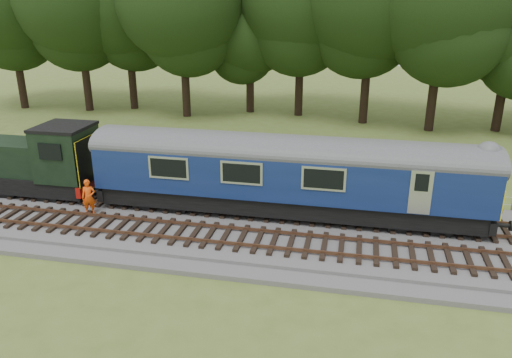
# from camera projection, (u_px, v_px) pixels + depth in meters

# --- Properties ---
(ground) EXTENTS (120.00, 120.00, 0.00)m
(ground) POSITION_uv_depth(u_px,v_px,m) (343.00, 239.00, 22.00)
(ground) COLOR #546926
(ground) RESTS_ON ground
(ballast) EXTENTS (70.00, 7.00, 0.35)m
(ballast) POSITION_uv_depth(u_px,v_px,m) (343.00, 235.00, 21.94)
(ballast) COLOR #4C4C4F
(ballast) RESTS_ON ground
(track_north) EXTENTS (67.20, 2.40, 0.21)m
(track_north) POSITION_uv_depth(u_px,v_px,m) (345.00, 217.00, 23.15)
(track_north) COLOR black
(track_north) RESTS_ON ballast
(track_south) EXTENTS (67.20, 2.40, 0.21)m
(track_south) POSITION_uv_depth(u_px,v_px,m) (341.00, 247.00, 20.39)
(track_south) COLOR black
(track_south) RESTS_ON ballast
(fence) EXTENTS (64.00, 0.12, 1.00)m
(fence) POSITION_uv_depth(u_px,v_px,m) (347.00, 201.00, 26.14)
(fence) COLOR #6B6054
(fence) RESTS_ON ground
(tree_line) EXTENTS (70.00, 8.00, 18.00)m
(tree_line) POSITION_uv_depth(u_px,v_px,m) (355.00, 123.00, 42.20)
(tree_line) COLOR black
(tree_line) RESTS_ON ground
(dmu_railcar) EXTENTS (18.05, 2.86, 3.88)m
(dmu_railcar) POSITION_uv_depth(u_px,v_px,m) (287.00, 169.00, 22.92)
(dmu_railcar) COLOR black
(dmu_railcar) RESTS_ON ground
(shunter_loco) EXTENTS (8.92, 2.60, 3.38)m
(shunter_loco) POSITION_uv_depth(u_px,v_px,m) (21.00, 162.00, 25.84)
(shunter_loco) COLOR black
(shunter_loco) RESTS_ON ground
(worker) EXTENTS (0.73, 0.61, 1.72)m
(worker) POSITION_uv_depth(u_px,v_px,m) (89.00, 197.00, 23.38)
(worker) COLOR #FF510D
(worker) RESTS_ON ballast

